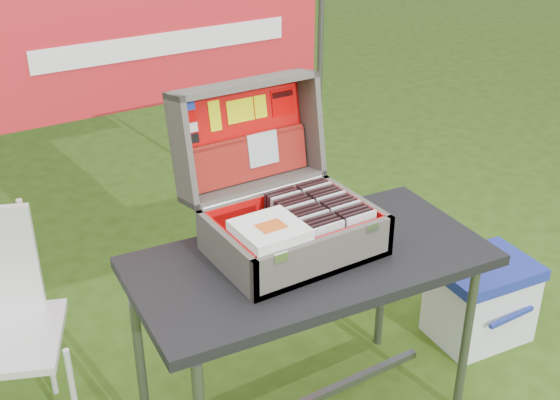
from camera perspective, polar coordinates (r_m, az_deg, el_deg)
table at (r=2.71m, az=2.33°, el=-11.76°), size 1.31×0.74×0.79m
table_top at (r=2.49m, az=2.49°, el=-4.99°), size 1.31×0.74×0.04m
table_leg_fr at (r=2.88m, az=14.94°, el=-10.62°), size 0.04×0.04×0.75m
table_leg_bl at (r=2.70m, az=-11.26°, el=-13.02°), size 0.04×0.04×0.75m
table_leg_br at (r=3.17m, az=8.34°, el=-6.04°), size 0.04×0.04×0.75m
suitcase at (r=2.42m, az=0.44°, el=1.84°), size 0.57×0.56×0.54m
suitcase_base_bottom at (r=2.50m, az=1.15°, el=-4.00°), size 0.57×0.40×0.02m
suitcase_base_wall_front at (r=2.33m, az=3.73°, el=-4.67°), size 0.57×0.02×0.15m
suitcase_base_wall_back at (r=2.61m, az=-1.12°, el=-0.96°), size 0.57×0.02×0.15m
suitcase_base_wall_left at (r=2.35m, az=-4.41°, el=-4.44°), size 0.02×0.40×0.15m
suitcase_base_wall_right at (r=2.61m, az=6.18°, el=-1.13°), size 0.02×0.40×0.15m
suitcase_liner_floor at (r=2.49m, az=1.16°, el=-3.72°), size 0.52×0.36×0.01m
suitcase_latch_left at (r=2.20m, az=0.08°, el=-4.66°), size 0.05×0.01×0.03m
suitcase_latch_right at (r=2.39m, az=7.49°, el=-2.21°), size 0.05×0.01×0.03m
suitcase_hinge at (r=2.58m, az=-1.26°, el=0.63°), size 0.51×0.02×0.02m
suitcase_lid_back at (r=2.65m, az=-3.23°, el=5.42°), size 0.57×0.09×0.40m
suitcase_lid_rim_far at (r=2.56m, az=-3.01°, el=9.36°), size 0.57×0.15×0.05m
suitcase_lid_rim_near at (r=2.64m, az=-2.11°, el=1.20°), size 0.57×0.15×0.05m
suitcase_lid_rim_left at (r=2.48m, az=-8.01°, el=3.94°), size 0.02×0.22×0.42m
suitcase_lid_rim_right at (r=2.73m, az=2.44°, el=6.33°), size 0.02×0.22×0.42m
suitcase_lid_liner at (r=2.64m, az=-3.09°, el=5.37°), size 0.52×0.07×0.35m
suitcase_liner_wall_front at (r=2.34m, az=3.54°, el=-4.29°), size 0.52×0.01×0.13m
suitcase_liner_wall_back at (r=2.59m, az=-0.96°, el=-0.86°), size 0.52×0.01×0.13m
suitcase_liner_wall_left at (r=2.35m, az=-4.11°, el=-4.11°), size 0.01×0.36×0.13m
suitcase_liner_wall_right at (r=2.59m, az=5.94°, el=-1.00°), size 0.01×0.36×0.13m
suitcase_lid_pocket at (r=2.64m, az=-2.67°, el=3.34°), size 0.50×0.06×0.16m
suitcase_pocket_edge at (r=2.62m, az=-2.79°, el=5.02°), size 0.49×0.02×0.02m
suitcase_pocket_cd at (r=2.65m, az=-1.41°, el=4.18°), size 0.13×0.03×0.13m
lid_sticker_cc_a at (r=2.52m, az=-7.53°, el=7.60°), size 0.06×0.01×0.03m
lid_sticker_cc_b at (r=2.52m, az=-7.41°, el=6.71°), size 0.06×0.01×0.03m
lid_sticker_cc_c at (r=2.53m, az=-7.29°, el=5.83°), size 0.06×0.01×0.03m
lid_sticker_cc_d at (r=2.54m, az=-7.17°, el=4.95°), size 0.06×0.01×0.03m
lid_card_neon_tall at (r=2.57m, az=-5.32°, el=6.82°), size 0.05×0.02×0.11m
lid_card_neon_main at (r=2.61m, az=-3.24°, el=7.26°), size 0.11×0.02×0.08m
lid_card_neon_small at (r=2.65m, az=-1.61°, el=7.60°), size 0.05×0.02×0.08m
lid_sticker_band at (r=2.70m, az=0.25°, el=7.98°), size 0.10×0.02×0.10m
lid_sticker_band_bar at (r=2.70m, az=0.19°, el=8.60°), size 0.09×0.01×0.02m
cd_left_0 at (r=2.36m, az=3.94°, el=-3.54°), size 0.13×0.01×0.14m
cd_left_1 at (r=2.38m, az=3.63°, el=-3.31°), size 0.13×0.01×0.14m
cd_left_2 at (r=2.39m, az=3.33°, el=-3.09°), size 0.13×0.01×0.14m
cd_left_3 at (r=2.41m, az=3.02°, el=-2.87°), size 0.13×0.01×0.14m
cd_left_4 at (r=2.42m, az=2.72°, el=-2.65°), size 0.13×0.01×0.14m
cd_left_5 at (r=2.44m, az=2.43°, el=-2.43°), size 0.13×0.01×0.14m
cd_left_6 at (r=2.46m, az=2.14°, el=-2.21°), size 0.13×0.01×0.14m
cd_left_7 at (r=2.47m, az=1.85°, el=-2.00°), size 0.13×0.01×0.14m
cd_left_8 at (r=2.49m, az=1.57°, el=-1.79°), size 0.13×0.01×0.14m
cd_left_9 at (r=2.50m, az=1.29°, el=-1.59°), size 0.13×0.01×0.14m
cd_left_10 at (r=2.52m, az=1.01°, el=-1.38°), size 0.13×0.01×0.14m
cd_left_11 at (r=2.54m, az=0.74°, el=-1.18°), size 0.13×0.01×0.14m
cd_left_12 at (r=2.55m, az=0.47°, el=-0.98°), size 0.13×0.01×0.14m
cd_left_13 at (r=2.57m, az=0.20°, el=-0.79°), size 0.13×0.01×0.14m
cd_left_14 at (r=2.59m, az=-0.06°, el=-0.59°), size 0.13×0.01×0.14m
cd_right_0 at (r=2.43m, az=6.56°, el=-2.67°), size 0.13×0.01×0.14m
cd_right_1 at (r=2.45m, az=6.24°, el=-2.45°), size 0.13×0.01×0.14m
cd_right_2 at (r=2.46m, az=5.92°, el=-2.24°), size 0.13×0.01×0.14m
cd_right_3 at (r=2.48m, az=5.61°, el=-2.03°), size 0.13×0.01×0.14m
cd_right_4 at (r=2.50m, az=5.30°, el=-1.82°), size 0.13×0.01×0.14m
cd_right_5 at (r=2.51m, az=5.00°, el=-1.61°), size 0.13×0.01×0.14m
cd_right_6 at (r=2.53m, az=4.70°, el=-1.41°), size 0.13×0.01×0.14m
cd_right_7 at (r=2.54m, az=4.41°, el=-1.21°), size 0.13×0.01×0.14m
cd_right_8 at (r=2.56m, az=4.11°, el=-1.01°), size 0.13×0.01×0.14m
cd_right_9 at (r=2.57m, az=3.83°, el=-0.82°), size 0.13×0.01×0.14m
cd_right_10 at (r=2.59m, az=3.54°, el=-0.62°), size 0.13×0.01×0.14m
cd_right_11 at (r=2.61m, az=3.26°, el=-0.43°), size 0.13×0.01×0.14m
cd_right_12 at (r=2.62m, az=2.98°, el=-0.24°), size 0.13×0.01×0.14m
cd_right_13 at (r=2.64m, az=2.71°, el=-0.06°), size 0.13×0.01×0.14m
cd_right_14 at (r=2.65m, az=2.44°, el=0.13°), size 0.13×0.01×0.14m
songbook_0 at (r=2.30m, az=-0.84°, el=-2.76°), size 0.21×0.21×0.00m
songbook_1 at (r=2.30m, az=-0.84°, el=-2.65°), size 0.21×0.21×0.00m
songbook_2 at (r=2.30m, az=-0.84°, el=-2.55°), size 0.21×0.21×0.00m
songbook_3 at (r=2.30m, az=-0.84°, el=-2.44°), size 0.21×0.21×0.00m
songbook_4 at (r=2.29m, az=-0.84°, el=-2.33°), size 0.21×0.21×0.00m
songbook_5 at (r=2.29m, az=-0.84°, el=-2.22°), size 0.21×0.21×0.00m
songbook_6 at (r=2.29m, az=-0.85°, el=-2.11°), size 0.21×0.21×0.00m
songbook_graphic at (r=2.28m, az=-0.72°, el=-2.13°), size 0.09×0.07×0.00m
cooler at (r=3.42m, az=15.99°, el=-7.82°), size 0.48×0.38×0.39m
cooler_body at (r=3.43m, az=15.93°, el=-8.18°), size 0.46×0.36×0.34m
cooler_lid at (r=3.33m, az=16.36°, el=-5.39°), size 0.48×0.38×0.05m
cooler_handle at (r=3.32m, az=18.30°, el=-9.02°), size 0.27×0.02×0.02m
chair at (r=2.80m, az=-21.58°, el=-10.70°), size 0.56×0.59×0.92m
chair_seat at (r=2.80m, az=-21.62°, el=-10.53°), size 0.55×0.55×0.03m
chair_leg_fr at (r=2.82m, az=-16.36°, el=-15.35°), size 0.02×0.02×0.47m
chair_leg_br at (r=3.10m, az=-18.35°, el=-11.37°), size 0.02×0.02×0.47m
chair_upright_right at (r=2.87m, az=-19.77°, el=-3.90°), size 0.02×0.02×0.44m
cardboard_box at (r=3.57m, az=7.21°, el=-4.79°), size 0.44×0.19×0.45m
banner_post_right at (r=3.76m, az=3.17°, el=7.67°), size 0.03×0.03×1.70m
banner at (r=3.22m, az=-9.31°, el=12.46°), size 1.60×0.02×0.55m
banner_text at (r=3.21m, az=-9.22°, el=12.42°), size 1.20×0.00×0.10m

